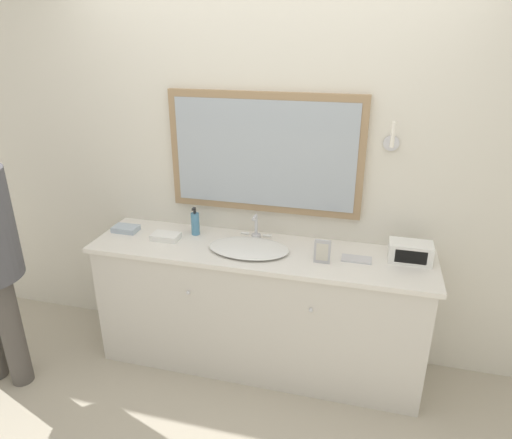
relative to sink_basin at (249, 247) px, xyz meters
The scene contains 10 objects.
ground_plane 0.91m from the sink_basin, 77.22° to the right, with size 14.00×14.00×0.00m, color #B2A893.
wall_back 0.52m from the sink_basin, 79.94° to the left, with size 8.00×0.18×2.55m.
vanity_counter 0.45m from the sink_basin, 19.45° to the left, with size 2.13×0.54×0.85m.
sink_basin is the anchor object (origin of this frame).
soap_bottle 0.43m from the sink_basin, 160.95° to the left, with size 0.06×0.06×0.19m.
appliance_box 0.96m from the sink_basin, ahead, with size 0.25×0.14×0.12m.
picture_frame 0.46m from the sink_basin, ahead, with size 0.09×0.01×0.15m.
hand_towel_near_sink 0.88m from the sink_basin, behind, with size 0.17×0.11×0.04m.
hand_towel_far_corner 0.56m from the sink_basin, behind, with size 0.18×0.11×0.04m.
metal_tray 0.65m from the sink_basin, ahead, with size 0.18×0.09×0.01m.
Camera 1 is at (0.62, -2.19, 2.10)m, focal length 32.00 mm.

